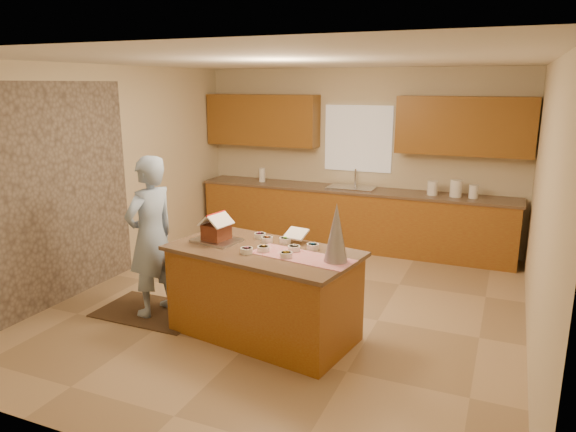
% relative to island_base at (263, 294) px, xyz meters
% --- Properties ---
extents(floor, '(5.50, 5.50, 0.00)m').
position_rel_island_base_xyz_m(floor, '(-0.05, 0.77, -0.43)').
color(floor, tan).
rests_on(floor, ground).
extents(ceiling, '(5.50, 5.50, 0.00)m').
position_rel_island_base_xyz_m(ceiling, '(-0.05, 0.77, 2.27)').
color(ceiling, silver).
rests_on(ceiling, floor).
extents(wall_back, '(5.50, 5.50, 0.00)m').
position_rel_island_base_xyz_m(wall_back, '(-0.05, 3.52, 0.92)').
color(wall_back, beige).
rests_on(wall_back, floor).
extents(wall_front, '(5.50, 5.50, 0.00)m').
position_rel_island_base_xyz_m(wall_front, '(-0.05, -1.98, 0.92)').
color(wall_front, beige).
rests_on(wall_front, floor).
extents(wall_left, '(5.50, 5.50, 0.00)m').
position_rel_island_base_xyz_m(wall_left, '(-2.55, 0.77, 0.92)').
color(wall_left, beige).
rests_on(wall_left, floor).
extents(wall_right, '(5.50, 5.50, 0.00)m').
position_rel_island_base_xyz_m(wall_right, '(2.45, 0.77, 0.92)').
color(wall_right, beige).
rests_on(wall_right, floor).
extents(stone_accent, '(0.00, 2.50, 2.50)m').
position_rel_island_base_xyz_m(stone_accent, '(-2.53, -0.03, 0.82)').
color(stone_accent, gray).
rests_on(stone_accent, wall_left).
extents(window_curtain, '(1.05, 0.03, 1.00)m').
position_rel_island_base_xyz_m(window_curtain, '(-0.05, 3.49, 1.22)').
color(window_curtain, white).
rests_on(window_curtain, wall_back).
extents(back_counter_base, '(4.80, 0.60, 0.88)m').
position_rel_island_base_xyz_m(back_counter_base, '(-0.05, 3.22, 0.01)').
color(back_counter_base, brown).
rests_on(back_counter_base, floor).
extents(back_counter_top, '(4.85, 0.63, 0.04)m').
position_rel_island_base_xyz_m(back_counter_top, '(-0.05, 3.22, 0.47)').
color(back_counter_top, brown).
rests_on(back_counter_top, back_counter_base).
extents(upper_cabinet_left, '(1.85, 0.35, 0.80)m').
position_rel_island_base_xyz_m(upper_cabinet_left, '(-1.60, 3.34, 1.47)').
color(upper_cabinet_left, brown).
rests_on(upper_cabinet_left, wall_back).
extents(upper_cabinet_right, '(1.85, 0.35, 0.80)m').
position_rel_island_base_xyz_m(upper_cabinet_right, '(1.50, 3.34, 1.47)').
color(upper_cabinet_right, brown).
rests_on(upper_cabinet_right, wall_back).
extents(sink, '(0.70, 0.45, 0.12)m').
position_rel_island_base_xyz_m(sink, '(-0.05, 3.22, 0.46)').
color(sink, silver).
rests_on(sink, back_counter_top).
extents(faucet, '(0.03, 0.03, 0.28)m').
position_rel_island_base_xyz_m(faucet, '(-0.05, 3.40, 0.63)').
color(faucet, silver).
rests_on(faucet, back_counter_top).
extents(island_base, '(1.90, 1.17, 0.87)m').
position_rel_island_base_xyz_m(island_base, '(0.00, 0.00, 0.00)').
color(island_base, brown).
rests_on(island_base, floor).
extents(island_top, '(1.99, 1.26, 0.04)m').
position_rel_island_base_xyz_m(island_top, '(-0.00, 0.00, 0.45)').
color(island_top, brown).
rests_on(island_top, island_base).
extents(table_runner, '(1.03, 0.52, 0.01)m').
position_rel_island_base_xyz_m(table_runner, '(0.44, -0.07, 0.48)').
color(table_runner, '#AC0C1E').
rests_on(table_runner, island_top).
extents(baking_tray, '(0.50, 0.41, 0.02)m').
position_rel_island_base_xyz_m(baking_tray, '(-0.54, 0.04, 0.49)').
color(baking_tray, silver).
rests_on(baking_tray, island_top).
extents(cookbook, '(0.24, 0.20, 0.09)m').
position_rel_island_base_xyz_m(cookbook, '(0.21, 0.34, 0.56)').
color(cookbook, white).
rests_on(cookbook, island_top).
extents(tinsel_tree, '(0.25, 0.25, 0.54)m').
position_rel_island_base_xyz_m(tinsel_tree, '(0.77, -0.08, 0.74)').
color(tinsel_tree, '#B6B8C3').
rests_on(tinsel_tree, island_top).
extents(rug, '(1.18, 0.77, 0.01)m').
position_rel_island_base_xyz_m(rug, '(-1.38, 0.01, -0.43)').
color(rug, black).
rests_on(rug, floor).
extents(boy, '(0.53, 0.70, 1.74)m').
position_rel_island_base_xyz_m(boy, '(-1.33, 0.01, 0.45)').
color(boy, '#92ACCF').
rests_on(boy, rug).
extents(canister_a, '(0.15, 0.15, 0.20)m').
position_rel_island_base_xyz_m(canister_a, '(1.14, 3.22, 0.59)').
color(canister_a, white).
rests_on(canister_a, back_counter_top).
extents(canister_b, '(0.17, 0.17, 0.24)m').
position_rel_island_base_xyz_m(canister_b, '(1.47, 3.22, 0.61)').
color(canister_b, white).
rests_on(canister_b, back_counter_top).
extents(canister_c, '(0.13, 0.13, 0.18)m').
position_rel_island_base_xyz_m(canister_c, '(1.70, 3.22, 0.58)').
color(canister_c, white).
rests_on(canister_c, back_counter_top).
extents(paper_towel, '(0.10, 0.10, 0.22)m').
position_rel_island_base_xyz_m(paper_towel, '(-1.56, 3.22, 0.60)').
color(paper_towel, white).
rests_on(paper_towel, back_counter_top).
extents(gingerbread_house, '(0.31, 0.32, 0.28)m').
position_rel_island_base_xyz_m(gingerbread_house, '(-0.54, 0.04, 0.60)').
color(gingerbread_house, brown).
rests_on(gingerbread_house, baking_tray).
extents(candy_bowls, '(0.76, 0.62, 0.05)m').
position_rel_island_base_xyz_m(candy_bowls, '(0.11, 0.08, 0.50)').
color(candy_bowls, '#FFAA28').
rests_on(candy_bowls, island_top).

